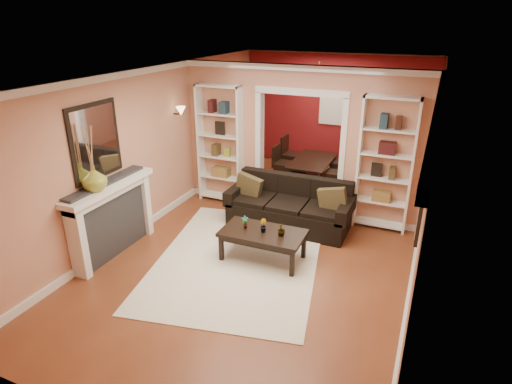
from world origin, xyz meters
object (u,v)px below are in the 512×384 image
at_px(coffee_table, 263,245).
at_px(dining_table, 313,171).
at_px(bookshelf_left, 221,145).
at_px(fireplace, 114,220).
at_px(sofa, 289,204).
at_px(bookshelf_right, 385,165).

xyz_separation_m(coffee_table, dining_table, (-0.22, 3.51, 0.02)).
xyz_separation_m(bookshelf_left, fireplace, (-0.54, -2.53, -0.57)).
bearing_deg(sofa, coffee_table, -89.74).
bearing_deg(bookshelf_left, coffee_table, -47.93).
bearing_deg(sofa, fireplace, -138.04).
bearing_deg(bookshelf_left, fireplace, -102.05).
distance_m(coffee_table, fireplace, 2.32).
relative_size(coffee_table, bookshelf_left, 0.54).
relative_size(coffee_table, bookshelf_right, 0.54).
height_order(sofa, coffee_table, sofa).
distance_m(sofa, fireplace, 2.92).
bearing_deg(bookshelf_right, fireplace, -145.20).
bearing_deg(dining_table, fireplace, 155.20).
xyz_separation_m(sofa, dining_table, (-0.21, 2.28, -0.16)).
bearing_deg(bookshelf_left, bookshelf_right, 0.00).
relative_size(sofa, fireplace, 1.27).
bearing_deg(coffee_table, sofa, 89.73).
xyz_separation_m(coffee_table, fireplace, (-2.17, -0.72, 0.34)).
height_order(fireplace, dining_table, fireplace).
relative_size(sofa, bookshelf_left, 0.94).
bearing_deg(bookshelf_left, dining_table, 50.27).
height_order(sofa, dining_table, sofa).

